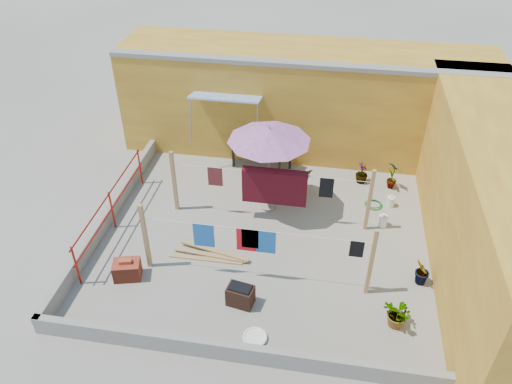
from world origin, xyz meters
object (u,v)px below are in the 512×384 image
(brick_stack, at_px, (127,270))
(green_hose, at_px, (374,204))
(water_jug_a, at_px, (391,201))
(patio_umbrella, at_px, (269,135))
(brazier, at_px, (240,295))
(plant_back_a, at_px, (297,181))
(white_basin, at_px, (255,338))
(water_jug_b, at_px, (383,221))
(outdoor_table, at_px, (262,146))

(brick_stack, relative_size, green_hose, 1.43)
(water_jug_a, bearing_deg, patio_umbrella, -168.92)
(green_hose, bearing_deg, brazier, -126.18)
(plant_back_a, bearing_deg, water_jug_a, -2.88)
(white_basin, relative_size, plant_back_a, 0.58)
(water_jug_b, bearing_deg, white_basin, -123.33)
(brick_stack, relative_size, brazier, 1.12)
(brick_stack, relative_size, white_basin, 1.38)
(patio_umbrella, xyz_separation_m, outdoor_table, (-0.49, 1.96, -1.50))
(patio_umbrella, relative_size, plant_back_a, 2.91)
(brazier, distance_m, water_jug_a, 5.27)
(brazier, height_order, green_hose, brazier)
(green_hose, bearing_deg, water_jug_b, -76.96)
(brazier, bearing_deg, patio_umbrella, 88.38)
(brazier, bearing_deg, green_hose, 53.82)
(plant_back_a, bearing_deg, outdoor_table, 134.54)
(green_hose, xyz_separation_m, plant_back_a, (-2.15, 0.18, 0.40))
(green_hose, bearing_deg, plant_back_a, 175.11)
(white_basin, distance_m, green_hose, 5.47)
(outdoor_table, bearing_deg, water_jug_b, -32.22)
(patio_umbrella, relative_size, outdoor_table, 1.28)
(brazier, height_order, white_basin, brazier)
(patio_umbrella, relative_size, water_jug_a, 7.54)
(water_jug_a, bearing_deg, brazier, -129.68)
(patio_umbrella, relative_size, green_hose, 5.20)
(green_hose, bearing_deg, patio_umbrella, -168.29)
(brick_stack, bearing_deg, plant_back_a, 47.86)
(white_basin, bearing_deg, brick_stack, 158.74)
(white_basin, xyz_separation_m, plant_back_a, (0.32, 5.07, 0.39))
(patio_umbrella, distance_m, brazier, 3.96)
(outdoor_table, height_order, green_hose, outdoor_table)
(water_jug_a, relative_size, plant_back_a, 0.39)
(patio_umbrella, height_order, plant_back_a, patio_umbrella)
(white_basin, xyz_separation_m, green_hose, (2.46, 4.88, -0.01))
(patio_umbrella, distance_m, water_jug_b, 3.69)
(brazier, distance_m, green_hose, 4.96)
(brick_stack, bearing_deg, brazier, -7.37)
(brick_stack, xyz_separation_m, plant_back_a, (3.47, 3.84, 0.21))
(plant_back_a, bearing_deg, water_jug_b, -23.60)
(white_basin, height_order, green_hose, white_basin)
(brick_stack, relative_size, plant_back_a, 0.80)
(water_jug_a, height_order, green_hose, water_jug_a)
(white_basin, height_order, water_jug_b, water_jug_b)
(brazier, relative_size, green_hose, 1.28)
(white_basin, relative_size, water_jug_b, 1.37)
(brick_stack, bearing_deg, white_basin, -21.26)
(green_hose, bearing_deg, brick_stack, -146.96)
(outdoor_table, relative_size, plant_back_a, 2.28)
(brick_stack, relative_size, water_jug_a, 2.07)
(brick_stack, distance_m, white_basin, 3.39)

